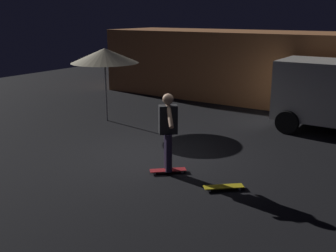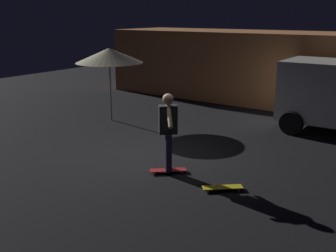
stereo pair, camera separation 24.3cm
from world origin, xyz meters
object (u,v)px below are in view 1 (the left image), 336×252
(patio_umbrella, at_px, (105,56))
(skateboard_spare, at_px, (224,187))
(skateboard_ridden, at_px, (168,170))
(skater, at_px, (168,127))

(patio_umbrella, relative_size, skateboard_spare, 3.19)
(skateboard_ridden, distance_m, skater, 0.98)
(skateboard_spare, height_order, skater, skater)
(skateboard_ridden, bearing_deg, skater, 116.57)
(skateboard_ridden, bearing_deg, patio_umbrella, 147.09)
(skateboard_ridden, xyz_separation_m, skater, (-0.00, 0.00, 0.98))
(skateboard_spare, bearing_deg, patio_umbrella, 153.19)
(patio_umbrella, height_order, skateboard_spare, patio_umbrella)
(skateboard_spare, distance_m, skater, 1.70)
(skater, bearing_deg, skateboard_spare, -5.10)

